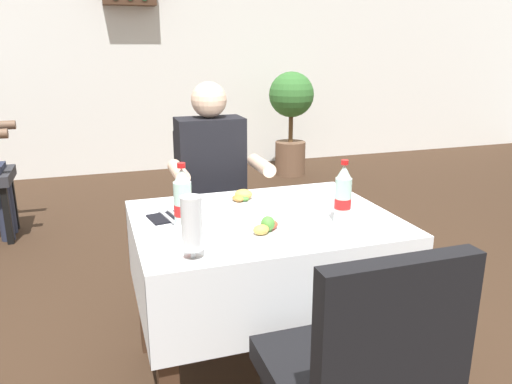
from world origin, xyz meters
The scene contains 12 objects.
back_wall centered at (0.00, 4.32, 1.38)m, with size 11.00×0.12×2.76m, color white.
main_dining_table centered at (-0.03, 0.17, 0.57)m, with size 1.06×0.82×0.75m.
chair_far_diner_seat centered at (-0.03, 0.97, 0.55)m, with size 0.44×0.50×0.97m.
chair_near_camera_side centered at (-0.03, -0.64, 0.55)m, with size 0.44×0.50×0.97m.
seated_diner_far centered at (-0.07, 0.86, 0.71)m, with size 0.50×0.46×1.26m.
plate_near_camera centered at (-0.07, -0.01, 0.77)m, with size 0.25×0.25×0.07m.
plate_far_diner centered at (-0.08, 0.38, 0.77)m, with size 0.26×0.26×0.06m.
beer_glass_left centered at (-0.39, -0.16, 0.87)m, with size 0.07×0.07×0.22m.
cola_bottle_primary centered at (-0.37, 0.10, 0.87)m, with size 0.07×0.07×0.27m.
cola_bottle_secondary centered at (0.25, -0.01, 0.87)m, with size 0.07×0.07×0.26m.
napkin_cutlery_set centered at (-0.40, 0.28, 0.76)m, with size 0.19×0.20×0.01m.
potted_plant_corner centered at (1.49, 3.55, 0.73)m, with size 0.51×0.51×1.17m.
Camera 1 is at (-0.67, -1.67, 1.43)m, focal length 34.71 mm.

